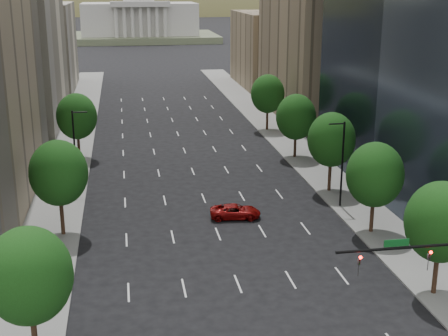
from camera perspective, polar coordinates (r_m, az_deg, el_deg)
sidewalk_left at (r=66.60m, az=-15.25°, el=-3.35°), size 6.00×200.00×0.15m
sidewalk_right at (r=70.27m, az=10.75°, el=-1.99°), size 6.00×200.00×0.15m
midrise_cream_left at (r=106.83m, az=-19.02°, el=13.27°), size 14.00×30.00×35.00m
filler_left at (r=140.03m, az=-16.58°, el=10.58°), size 14.00×26.00×18.00m
parking_tan_right at (r=107.84m, az=8.71°, el=12.65°), size 14.00×30.00×30.00m
filler_right at (r=140.09m, az=4.40°, el=10.80°), size 14.00×26.00×16.00m
tree_right_1 at (r=47.25m, az=19.27°, el=-4.70°), size 5.20×5.20×8.75m
tree_right_2 at (r=57.47m, az=13.67°, el=-0.61°), size 5.20×5.20×8.61m
tree_right_3 at (r=68.16m, az=9.83°, el=2.57°), size 5.20×5.20×8.89m
tree_right_4 at (r=81.26m, az=6.62°, el=4.67°), size 5.20×5.20×8.46m
tree_right_5 at (r=96.40m, az=4.03°, el=6.80°), size 5.20×5.20×8.75m
tree_left_0 at (r=38.57m, az=-17.48°, el=-9.43°), size 5.20×5.20×8.75m
tree_left_1 at (r=57.06m, az=-14.93°, el=-0.45°), size 5.20×5.20×8.97m
tree_left_2 at (r=82.27m, az=-13.36°, el=4.63°), size 5.20×5.20×8.68m
streetlight_rn at (r=63.70m, az=10.75°, el=0.55°), size 1.70×0.20×9.00m
streetlight_ln at (r=69.79m, az=-13.48°, el=1.79°), size 1.70×0.20×9.00m
traffic_signal at (r=41.06m, az=18.83°, el=-8.81°), size 9.12×0.40×7.38m
capitol at (r=252.58m, az=-7.76°, el=13.43°), size 60.00×40.00×35.20m
foothills at (r=606.27m, az=-5.41°, el=10.92°), size 720.00×413.00×263.00m
car_red_far at (r=60.97m, az=1.04°, el=-4.00°), size 5.15×2.79×1.37m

